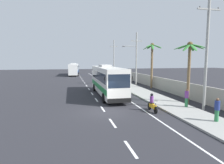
% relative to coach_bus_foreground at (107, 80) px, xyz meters
% --- Properties ---
extents(ground_plane, '(160.00, 160.00, 0.00)m').
position_rel_coach_bus_foreground_xyz_m(ground_plane, '(-1.76, -7.42, -2.02)').
color(ground_plane, '#28282D').
extents(sidewalk_kerb, '(3.20, 90.00, 0.14)m').
position_rel_coach_bus_foreground_xyz_m(sidewalk_kerb, '(5.04, 2.58, -1.95)').
color(sidewalk_kerb, '#999993').
rests_on(sidewalk_kerb, ground).
extents(lane_markings, '(3.69, 71.00, 0.01)m').
position_rel_coach_bus_foreground_xyz_m(lane_markings, '(0.51, 6.92, -2.02)').
color(lane_markings, white).
rests_on(lane_markings, ground).
extents(boundary_wall, '(0.24, 60.00, 1.86)m').
position_rel_coach_bus_foreground_xyz_m(boundary_wall, '(8.84, 6.58, -1.09)').
color(boundary_wall, '#9E998E').
rests_on(boundary_wall, ground).
extents(coach_bus_foreground, '(2.88, 12.45, 3.89)m').
position_rel_coach_bus_foreground_xyz_m(coach_bus_foreground, '(0.00, 0.00, 0.00)').
color(coach_bus_foreground, silver).
rests_on(coach_bus_foreground, ground).
extents(coach_bus_far_lane, '(3.45, 12.08, 3.60)m').
position_rel_coach_bus_foreground_xyz_m(coach_bus_far_lane, '(-3.32, 34.07, -0.15)').
color(coach_bus_far_lane, white).
rests_on(coach_bus_far_lane, ground).
extents(motorcycle_beside_bus, '(0.56, 1.96, 1.59)m').
position_rel_coach_bus_foreground_xyz_m(motorcycle_beside_bus, '(2.36, -8.50, -1.37)').
color(motorcycle_beside_bus, black).
rests_on(motorcycle_beside_bus, ground).
extents(pedestrian_near_kerb, '(0.36, 0.36, 1.70)m').
position_rel_coach_bus_foreground_xyz_m(pedestrian_near_kerb, '(5.95, -8.18, -0.99)').
color(pedestrian_near_kerb, '#2D7A47').
rests_on(pedestrian_near_kerb, sidewalk_kerb).
extents(pedestrian_midwalk, '(0.36, 0.36, 1.70)m').
position_rel_coach_bus_foreground_xyz_m(pedestrian_midwalk, '(5.49, -12.52, -0.99)').
color(pedestrian_midwalk, '#2D7A47').
rests_on(pedestrian_midwalk, sidewalk_kerb).
extents(utility_pole_nearest, '(2.27, 0.24, 10.08)m').
position_rel_coach_bus_foreground_xyz_m(utility_pole_nearest, '(7.12, -9.08, 3.24)').
color(utility_pole_nearest, '#9E9E99').
rests_on(utility_pole_nearest, ground).
extents(utility_pole_mid, '(3.65, 0.24, 9.26)m').
position_rel_coach_bus_foreground_xyz_m(utility_pole_mid, '(6.84, 8.44, 2.90)').
color(utility_pole_mid, '#9E9E99').
rests_on(utility_pole_mid, ground).
extents(utility_pole_far, '(2.11, 0.24, 9.73)m').
position_rel_coach_bus_foreground_xyz_m(utility_pole_far, '(6.97, 25.96, 3.01)').
color(utility_pole_far, '#9E9E99').
rests_on(utility_pole_far, ground).
extents(palm_nearest, '(3.03, 3.00, 7.18)m').
position_rel_coach_bus_foreground_xyz_m(palm_nearest, '(8.21, 4.70, 2.86)').
color(palm_nearest, brown).
rests_on(palm_nearest, ground).
extents(palm_second, '(3.12, 3.12, 6.36)m').
position_rel_coach_bus_foreground_xyz_m(palm_second, '(7.31, -6.39, 2.62)').
color(palm_second, brown).
rests_on(palm_second, ground).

